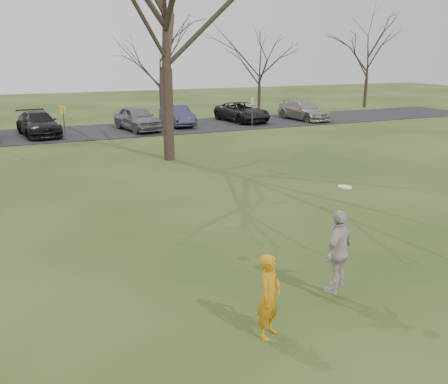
{
  "coord_description": "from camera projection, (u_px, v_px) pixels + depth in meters",
  "views": [
    {
      "loc": [
        -4.74,
        -6.74,
        4.87
      ],
      "look_at": [
        0.0,
        4.0,
        1.5
      ],
      "focal_mm": 38.66,
      "sensor_mm": 36.0,
      "label": 1
    }
  ],
  "objects": [
    {
      "name": "car_3",
      "position": [
        38.0,
        124.0,
        29.51
      ],
      "size": [
        2.68,
        5.17,
        1.43
      ],
      "primitive_type": "imported",
      "rotation": [
        0.0,
        0.0,
        0.14
      ],
      "color": "black",
      "rests_on": "parking_strip"
    },
    {
      "name": "car_5",
      "position": [
        177.0,
        115.0,
        33.56
      ],
      "size": [
        1.51,
        4.24,
        1.39
      ],
      "primitive_type": "imported",
      "rotation": [
        0.0,
        0.0,
        -0.01
      ],
      "color": "#33334D",
      "rests_on": "parking_strip"
    },
    {
      "name": "car_6",
      "position": [
        242.0,
        112.0,
        35.62
      ],
      "size": [
        2.88,
        5.29,
        1.41
      ],
      "primitive_type": "imported",
      "rotation": [
        0.0,
        0.0,
        0.11
      ],
      "color": "black",
      "rests_on": "parking_strip"
    },
    {
      "name": "sign_white",
      "position": [
        252.0,
        107.0,
        31.93
      ],
      "size": [
        0.35,
        0.35,
        2.08
      ],
      "color": "#47474C",
      "rests_on": "ground"
    },
    {
      "name": "small_tree_row",
      "position": [
        137.0,
        67.0,
        36.17
      ],
      "size": [
        55.0,
        5.9,
        8.5
      ],
      "color": "#352821",
      "rests_on": "ground"
    },
    {
      "name": "sign_yellow",
      "position": [
        63.0,
        117.0,
        27.28
      ],
      "size": [
        0.35,
        0.35,
        2.08
      ],
      "color": "#47474C",
      "rests_on": "ground"
    },
    {
      "name": "catching_play",
      "position": [
        338.0,
        251.0,
        9.7
      ],
      "size": [
        1.1,
        0.88,
        2.22
      ],
      "color": "beige",
      "rests_on": "ground"
    },
    {
      "name": "car_4",
      "position": [
        137.0,
        118.0,
        31.52
      ],
      "size": [
        2.62,
        4.81,
        1.55
      ],
      "primitive_type": "imported",
      "rotation": [
        0.0,
        0.0,
        0.18
      ],
      "color": "slate",
      "rests_on": "parking_strip"
    },
    {
      "name": "car_7",
      "position": [
        304.0,
        110.0,
        36.56
      ],
      "size": [
        2.52,
        4.98,
        1.39
      ],
      "primitive_type": "imported",
      "rotation": [
        0.0,
        0.0,
        0.12
      ],
      "color": "gray",
      "rests_on": "parking_strip"
    },
    {
      "name": "big_tree",
      "position": [
        165.0,
        3.0,
        21.14
      ],
      "size": [
        9.0,
        9.0,
        14.0
      ],
      "primitive_type": null,
      "color": "#352821",
      "rests_on": "ground"
    },
    {
      "name": "parking_strip",
      "position": [
        93.0,
        132.0,
        31.09
      ],
      "size": [
        62.0,
        6.5,
        0.04
      ],
      "primitive_type": "cube",
      "color": "black",
      "rests_on": "ground"
    },
    {
      "name": "ground",
      "position": [
        309.0,
        322.0,
        9.11
      ],
      "size": [
        120.0,
        120.0,
        0.0
      ],
      "primitive_type": "plane",
      "color": "#1E380F",
      "rests_on": "ground"
    },
    {
      "name": "player_defender",
      "position": [
        270.0,
        296.0,
        8.45
      ],
      "size": [
        0.68,
        0.64,
        1.56
      ],
      "primitive_type": "imported",
      "rotation": [
        0.0,
        0.0,
        0.64
      ],
      "color": "orange",
      "rests_on": "ground"
    }
  ]
}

